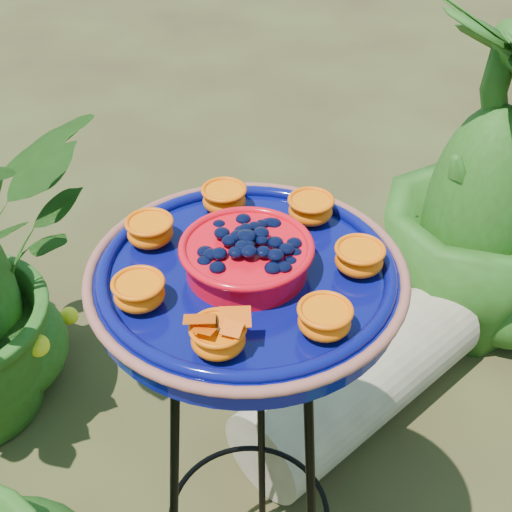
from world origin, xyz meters
The scene contains 4 objects.
tripod_stand centered at (0.00, -0.07, 0.48)m, with size 0.35×0.35×0.79m.
feeder_dish centered at (0.00, -0.07, 0.83)m, with size 0.48×0.48×0.09m.
driftwood_log centered at (0.30, 0.36, 0.11)m, with size 0.22×0.22×0.67m, color tan.
shrub_back_right centered at (0.65, 0.69, 0.45)m, with size 0.51×0.51×0.91m, color #224312.
Camera 1 is at (-0.05, -0.78, 1.41)m, focal length 50.00 mm.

